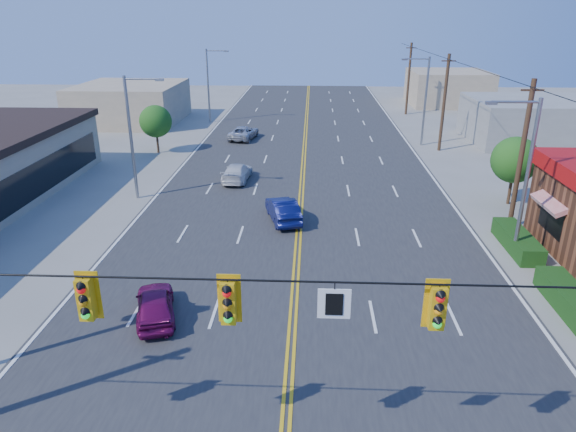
{
  "coord_description": "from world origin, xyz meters",
  "views": [
    {
      "loc": [
        0.63,
        -10.05,
        11.53
      ],
      "look_at": [
        -0.47,
        13.56,
        2.2
      ],
      "focal_mm": 32.0,
      "sensor_mm": 36.0,
      "label": 1
    }
  ],
  "objects_px": {
    "car_blue": "(283,211)",
    "car_white": "(237,173)",
    "signal_span": "(276,324)",
    "car_silver": "(244,133)",
    "car_magenta": "(155,305)"
  },
  "relations": [
    {
      "from": "car_magenta",
      "to": "car_white",
      "type": "bearing_deg",
      "value": -108.76
    },
    {
      "from": "car_white",
      "to": "car_blue",
      "type": "bearing_deg",
      "value": 119.88
    },
    {
      "from": "car_magenta",
      "to": "car_blue",
      "type": "height_order",
      "value": "car_blue"
    },
    {
      "from": "car_magenta",
      "to": "car_blue",
      "type": "relative_size",
      "value": 0.89
    },
    {
      "from": "car_blue",
      "to": "car_magenta",
      "type": "bearing_deg",
      "value": 51.74
    },
    {
      "from": "signal_span",
      "to": "car_white",
      "type": "height_order",
      "value": "signal_span"
    },
    {
      "from": "car_magenta",
      "to": "car_silver",
      "type": "height_order",
      "value": "car_silver"
    },
    {
      "from": "signal_span",
      "to": "car_blue",
      "type": "relative_size",
      "value": 5.88
    },
    {
      "from": "car_white",
      "to": "car_silver",
      "type": "bearing_deg",
      "value": -81.21
    },
    {
      "from": "car_magenta",
      "to": "car_silver",
      "type": "distance_m",
      "value": 31.91
    },
    {
      "from": "signal_span",
      "to": "car_magenta",
      "type": "bearing_deg",
      "value": 125.77
    },
    {
      "from": "car_magenta",
      "to": "car_blue",
      "type": "distance_m",
      "value": 11.68
    },
    {
      "from": "signal_span",
      "to": "car_silver",
      "type": "distance_m",
      "value": 40.09
    },
    {
      "from": "car_blue",
      "to": "car_white",
      "type": "relative_size",
      "value": 0.96
    },
    {
      "from": "car_white",
      "to": "car_silver",
      "type": "relative_size",
      "value": 0.94
    }
  ]
}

